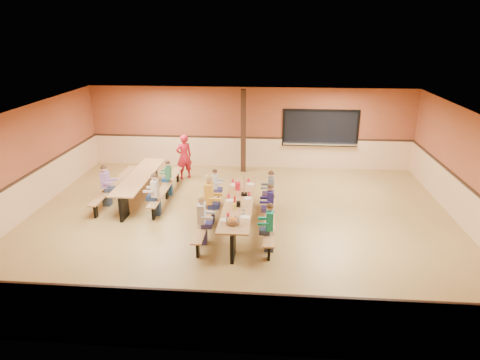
{
  "coord_description": "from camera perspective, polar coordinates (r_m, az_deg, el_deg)",
  "views": [
    {
      "loc": [
        0.88,
        -10.62,
        5.06
      ],
      "look_at": [
        0.01,
        0.21,
        1.15
      ],
      "focal_mm": 32.0,
      "sensor_mm": 36.0,
      "label": 1
    }
  ],
  "objects": [
    {
      "name": "cafeteria_table_main",
      "position": [
        11.23,
        -0.18,
        -4.02
      ],
      "size": [
        1.91,
        3.7,
        0.74
      ],
      "color": "#9D6D3E",
      "rests_on": "ground"
    },
    {
      "name": "seated_child_green_sec",
      "position": [
        13.66,
        -9.5,
        0.25
      ],
      "size": [
        0.32,
        0.26,
        1.11
      ],
      "primitive_type": null,
      "color": "#32754F",
      "rests_on": "ground"
    },
    {
      "name": "chip_bowl",
      "position": [
        9.95,
        -0.99,
        -5.47
      ],
      "size": [
        0.32,
        0.32,
        0.15
      ],
      "primitive_type": null,
      "color": "orange",
      "rests_on": "cafeteria_table_main"
    },
    {
      "name": "seated_child_teal_right",
      "position": [
        10.14,
        3.96,
        -6.36
      ],
      "size": [
        0.36,
        0.3,
        1.2
      ],
      "primitive_type": null,
      "color": "#158A71",
      "rests_on": "ground"
    },
    {
      "name": "seated_child_grey_left",
      "position": [
        12.68,
        -3.34,
        -1.03
      ],
      "size": [
        0.33,
        0.27,
        1.12
      ],
      "primitive_type": null,
      "color": "#B6B6B6",
      "rests_on": "ground"
    },
    {
      "name": "room_envelope",
      "position": [
        11.52,
        -0.16,
        -2.51
      ],
      "size": [
        12.04,
        10.04,
        3.02
      ],
      "color": "brown",
      "rests_on": "ground"
    },
    {
      "name": "condiment_mustard",
      "position": [
        10.69,
        -0.73,
        -3.56
      ],
      "size": [
        0.06,
        0.06,
        0.17
      ],
      "primitive_type": "cylinder",
      "color": "yellow",
      "rests_on": "cafeteria_table_main"
    },
    {
      "name": "table_paddle",
      "position": [
        11.57,
        0.56,
        -1.41
      ],
      "size": [
        0.16,
        0.16,
        0.56
      ],
      "color": "black",
      "rests_on": "cafeteria_table_main"
    },
    {
      "name": "standing_woman",
      "position": [
        15.05,
        -7.47,
        3.13
      ],
      "size": [
        0.69,
        0.63,
        1.57
      ],
      "primitive_type": "imported",
      "rotation": [
        0.0,
        0.0,
        3.71
      ],
      "color": "#AC1321",
      "rests_on": "ground"
    },
    {
      "name": "punch_pitcher",
      "position": [
        11.96,
        -0.31,
        -0.82
      ],
      "size": [
        0.16,
        0.16,
        0.22
      ],
      "primitive_type": "cylinder",
      "color": "red",
      "rests_on": "cafeteria_table_main"
    },
    {
      "name": "napkin_dispenser",
      "position": [
        10.89,
        -0.2,
        -3.22
      ],
      "size": [
        0.1,
        0.14,
        0.13
      ],
      "primitive_type": "cube",
      "color": "black",
      "rests_on": "cafeteria_table_main"
    },
    {
      "name": "condiment_ketchup",
      "position": [
        11.13,
        -0.72,
        -2.58
      ],
      "size": [
        0.06,
        0.06,
        0.17
      ],
      "primitive_type": "cylinder",
      "color": "#B2140F",
      "rests_on": "cafeteria_table_main"
    },
    {
      "name": "seated_child_char_right",
      "position": [
        12.29,
        4.13,
        -1.53
      ],
      "size": [
        0.37,
        0.3,
        1.21
      ],
      "primitive_type": null,
      "color": "#52575E",
      "rests_on": "ground"
    },
    {
      "name": "place_settings",
      "position": [
        11.13,
        -0.18,
        -2.75
      ],
      "size": [
        0.65,
        3.3,
        0.11
      ],
      "primitive_type": null,
      "color": "beige",
      "rests_on": "cafeteria_table_main"
    },
    {
      "name": "seated_child_navy_right",
      "position": [
        11.33,
        4.06,
        -3.47
      ],
      "size": [
        0.36,
        0.3,
        1.19
      ],
      "primitive_type": null,
      "color": "#1D174D",
      "rests_on": "ground"
    },
    {
      "name": "seated_child_tan_sec",
      "position": [
        12.24,
        -11.21,
        -1.92
      ],
      "size": [
        0.38,
        0.31,
        1.23
      ],
      "primitive_type": null,
      "color": "#BEAD99",
      "rests_on": "ground"
    },
    {
      "name": "cafeteria_table_second",
      "position": [
        13.61,
        -13.17,
        -0.22
      ],
      "size": [
        1.91,
        3.7,
        0.74
      ],
      "color": "#9D6D3E",
      "rests_on": "ground"
    },
    {
      "name": "seated_child_purple_sec",
      "position": [
        13.25,
        -17.47,
        -0.74
      ],
      "size": [
        0.39,
        0.32,
        1.24
      ],
      "primitive_type": null,
      "color": "#8B609A",
      "rests_on": "ground"
    },
    {
      "name": "kitchen_pass_through",
      "position": [
        16.08,
        10.67,
        6.61
      ],
      "size": [
        2.78,
        0.28,
        1.38
      ],
      "color": "black",
      "rests_on": "ground"
    },
    {
      "name": "seated_child_white_left",
      "position": [
        10.48,
        -5.12,
        -5.38
      ],
      "size": [
        0.38,
        0.31,
        1.24
      ],
      "primitive_type": null,
      "color": "silver",
      "rests_on": "ground"
    },
    {
      "name": "seated_adult_yellow",
      "position": [
        11.52,
        -4.16,
        -2.61
      ],
      "size": [
        0.44,
        0.36,
        1.36
      ],
      "primitive_type": null,
      "color": "gold",
      "rests_on": "ground"
    },
    {
      "name": "structural_post",
      "position": [
        15.47,
        0.45,
        6.49
      ],
      "size": [
        0.18,
        0.18,
        3.0
      ],
      "primitive_type": "cube",
      "color": "black",
      "rests_on": "ground"
    },
    {
      "name": "ground",
      "position": [
        11.8,
        -0.15,
        -5.61
      ],
      "size": [
        12.0,
        12.0,
        0.0
      ],
      "primitive_type": "plane",
      "color": "olive",
      "rests_on": "ground"
    }
  ]
}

